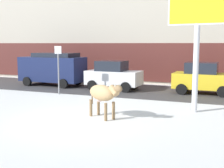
{
  "coord_description": "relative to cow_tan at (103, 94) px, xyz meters",
  "views": [
    {
      "loc": [
        5.46,
        -9.57,
        2.96
      ],
      "look_at": [
        0.37,
        3.11,
        1.1
      ],
      "focal_mm": 47.62,
      "sensor_mm": 36.0,
      "label": 1
    }
  ],
  "objects": [
    {
      "name": "road_strip",
      "position": [
        -0.8,
        7.22,
        -0.99
      ],
      "size": [
        60.0,
        5.6,
        0.01
      ],
      "primitive_type": "cube",
      "color": "#423F3F",
      "rests_on": "ground"
    },
    {
      "name": "billboard",
      "position": [
        3.27,
        2.46,
        3.32
      ],
      "size": [
        2.52,
        0.55,
        5.56
      ],
      "color": "silver",
      "rests_on": "ground"
    },
    {
      "name": "car_navy_van",
      "position": [
        -7.07,
        7.28,
        0.25
      ],
      "size": [
        4.64,
        2.2,
        2.32
      ],
      "color": "#19234C",
      "rests_on": "ground"
    },
    {
      "name": "car_white_hatchback",
      "position": [
        -2.39,
        7.15,
        -0.07
      ],
      "size": [
        3.54,
        1.99,
        1.86
      ],
      "color": "white",
      "rests_on": "ground"
    },
    {
      "name": "street_sign",
      "position": [
        -4.66,
        4.19,
        0.68
      ],
      "size": [
        0.44,
        0.08,
        2.82
      ],
      "color": "gray",
      "rests_on": "ground"
    },
    {
      "name": "cow_tan",
      "position": [
        0.0,
        0.0,
        0.0
      ],
      "size": [
        1.86,
        1.27,
        1.54
      ],
      "color": "tan",
      "rests_on": "ground"
    },
    {
      "name": "car_yellow_hatchback",
      "position": [
        3.17,
        7.58,
        -0.07
      ],
      "size": [
        3.54,
        1.99,
        1.86
      ],
      "color": "gold",
      "rests_on": "ground"
    },
    {
      "name": "ground_plane",
      "position": [
        -0.8,
        -1.08,
        -0.99
      ],
      "size": [
        120.0,
        120.0,
        0.0
      ],
      "primitive_type": "plane",
      "color": "white"
    }
  ]
}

